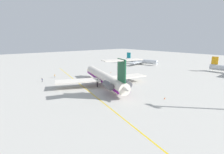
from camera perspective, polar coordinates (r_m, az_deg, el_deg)
ground at (r=65.90m, az=-7.91°, el=-3.65°), size 361.70×361.70×0.00m
main_jetliner at (r=67.38m, az=-2.28°, el=-0.28°), size 40.84×36.63×12.14m
airliner_far_left at (r=127.26m, az=9.62°, el=5.11°), size 25.91×25.82×7.78m
ground_crew_near_nose at (r=79.95m, az=-21.69°, el=-0.74°), size 0.41×0.28×1.77m
ground_crew_near_tail at (r=86.90m, az=-18.06°, el=0.48°), size 0.41×0.26×1.64m
ground_crew_portside at (r=91.39m, az=3.89°, el=1.67°), size 0.39×0.28×1.73m
safety_cone_nose at (r=94.07m, az=-0.42°, el=1.50°), size 0.40×0.40×0.55m
safety_cone_wingtip at (r=56.39m, az=16.70°, el=-6.56°), size 0.40×0.40×0.55m
taxiway_centreline at (r=64.97m, az=-8.41°, el=-3.90°), size 100.45×21.93×0.01m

